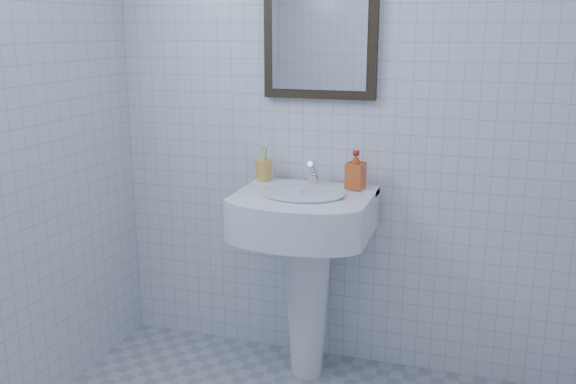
% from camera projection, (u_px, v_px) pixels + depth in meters
% --- Properties ---
extents(wall_back, '(2.20, 0.02, 2.50)m').
position_uv_depth(wall_back, '(349.00, 97.00, 2.79)').
color(wall_back, silver).
rests_on(wall_back, ground).
extents(washbasin, '(0.57, 0.42, 0.88)m').
position_uv_depth(washbasin, '(306.00, 253.00, 2.80)').
color(washbasin, white).
rests_on(washbasin, ground).
extents(faucet, '(0.05, 0.10, 0.12)m').
position_uv_depth(faucet, '(313.00, 175.00, 2.81)').
color(faucet, silver).
rests_on(faucet, washbasin).
extents(toothbrush_cup, '(0.10, 0.10, 0.10)m').
position_uv_depth(toothbrush_cup, '(264.00, 170.00, 2.90)').
color(toothbrush_cup, gold).
rests_on(toothbrush_cup, washbasin).
extents(soap_dispenser, '(0.09, 0.09, 0.16)m').
position_uv_depth(soap_dispenser, '(356.00, 170.00, 2.75)').
color(soap_dispenser, red).
rests_on(soap_dispenser, washbasin).
extents(wall_mirror, '(0.50, 0.04, 0.62)m').
position_uv_depth(wall_mirror, '(320.00, 26.00, 2.74)').
color(wall_mirror, black).
rests_on(wall_mirror, wall_back).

